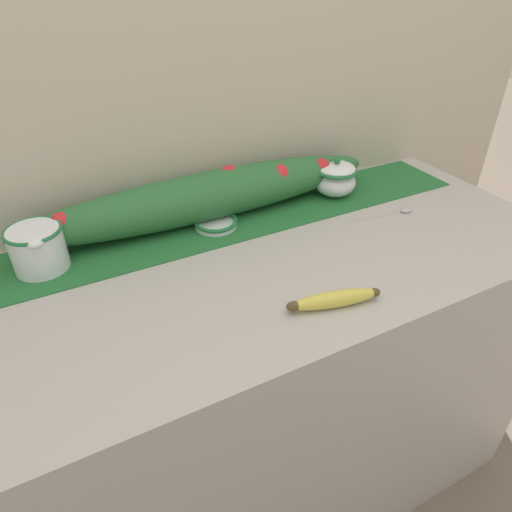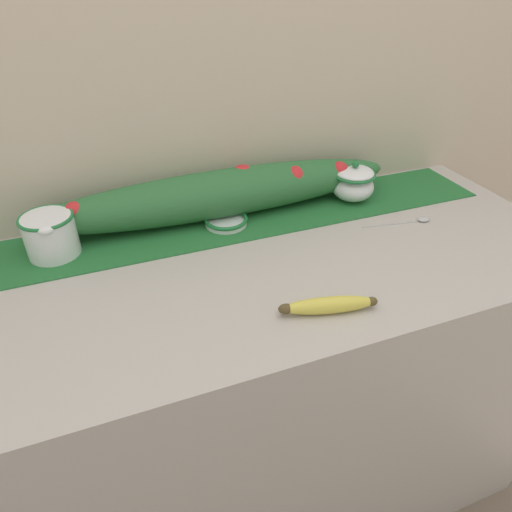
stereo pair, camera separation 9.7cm
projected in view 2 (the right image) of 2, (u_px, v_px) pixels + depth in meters
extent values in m
plane|color=#7A6B5B|center=(255.00, 483.00, 1.55)|extent=(12.00, 12.00, 0.00)
cube|color=#B7B2AD|center=(255.00, 395.00, 1.29)|extent=(1.58, 0.63, 0.91)
cube|color=beige|center=(207.00, 96.00, 1.14)|extent=(2.38, 0.04, 2.40)
cube|color=#236B33|center=(228.00, 222.00, 1.20)|extent=(1.45, 0.21, 0.00)
cylinder|color=white|center=(51.00, 235.00, 1.04)|extent=(0.12, 0.12, 0.10)
torus|color=#1E7038|center=(46.00, 218.00, 1.02)|extent=(0.12, 0.12, 0.01)
torus|color=white|center=(50.00, 219.00, 1.09)|extent=(0.05, 0.01, 0.05)
ellipsoid|color=white|center=(46.00, 230.00, 0.98)|extent=(0.03, 0.03, 0.02)
ellipsoid|color=white|center=(353.00, 187.00, 1.28)|extent=(0.12, 0.12, 0.08)
torus|color=#1E7038|center=(354.00, 174.00, 1.26)|extent=(0.12, 0.12, 0.01)
ellipsoid|color=white|center=(354.00, 172.00, 1.26)|extent=(0.11, 0.11, 0.03)
sphere|color=#1E7038|center=(355.00, 164.00, 1.25)|extent=(0.02, 0.02, 0.02)
cylinder|color=white|center=(226.00, 222.00, 1.18)|extent=(0.11, 0.11, 0.01)
torus|color=#1E7038|center=(226.00, 219.00, 1.18)|extent=(0.11, 0.11, 0.01)
ellipsoid|color=#DBCC4C|center=(329.00, 305.00, 0.89)|extent=(0.19, 0.08, 0.03)
ellipsoid|color=brown|center=(286.00, 309.00, 0.88)|extent=(0.03, 0.03, 0.02)
ellipsoid|color=brown|center=(372.00, 301.00, 0.90)|extent=(0.03, 0.02, 0.02)
cube|color=#B7B7BC|center=(390.00, 224.00, 1.19)|extent=(0.15, 0.03, 0.00)
ellipsoid|color=#B7B7BC|center=(424.00, 219.00, 1.20)|extent=(0.04, 0.03, 0.01)
ellipsoid|color=#2D6B38|center=(222.00, 194.00, 1.20)|extent=(0.98, 0.14, 0.12)
sphere|color=red|center=(75.00, 213.00, 1.07)|extent=(0.05, 0.05, 0.05)
sphere|color=red|center=(139.00, 204.00, 1.11)|extent=(0.06, 0.06, 0.06)
sphere|color=red|center=(196.00, 190.00, 1.17)|extent=(0.06, 0.06, 0.06)
sphere|color=red|center=(243.00, 177.00, 1.21)|extent=(0.07, 0.07, 0.07)
sphere|color=red|center=(294.00, 178.00, 1.23)|extent=(0.07, 0.07, 0.07)
sphere|color=red|center=(339.00, 171.00, 1.27)|extent=(0.05, 0.05, 0.05)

